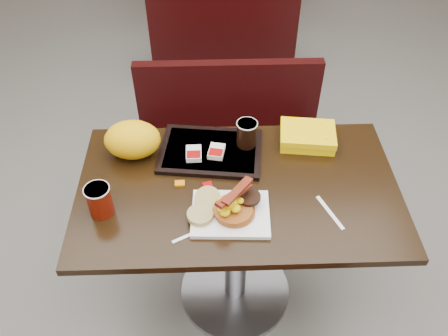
{
  "coord_description": "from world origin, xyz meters",
  "views": [
    {
      "loc": [
        -0.09,
        -1.19,
        2.02
      ],
      "look_at": [
        -0.05,
        0.03,
        0.82
      ],
      "focal_mm": 37.34,
      "sensor_mm": 36.0,
      "label": 1
    }
  ],
  "objects_px": {
    "knife": "(330,213)",
    "table_near": "(236,246)",
    "platter": "(231,214)",
    "coffee_cup_far": "(247,134)",
    "paper_bag": "(133,140)",
    "fork": "(184,237)",
    "pancake_stack": "(235,210)",
    "hashbrown_sleeve_left": "(194,154)",
    "bench_near_n": "(230,141)",
    "clamshell": "(307,136)",
    "bench_far_s": "(223,32)",
    "hashbrown_sleeve_right": "(216,151)",
    "coffee_cup_near": "(99,200)",
    "tray": "(211,151)"
  },
  "relations": [
    {
      "from": "paper_bag",
      "to": "fork",
      "type": "bearing_deg",
      "value": -63.89
    },
    {
      "from": "platter",
      "to": "coffee_cup_far",
      "type": "bearing_deg",
      "value": 80.1
    },
    {
      "from": "knife",
      "to": "clamshell",
      "type": "height_order",
      "value": "clamshell"
    },
    {
      "from": "bench_far_s",
      "to": "hashbrown_sleeve_right",
      "type": "distance_m",
      "value": 1.79
    },
    {
      "from": "pancake_stack",
      "to": "table_near",
      "type": "bearing_deg",
      "value": 81.83
    },
    {
      "from": "coffee_cup_far",
      "to": "paper_bag",
      "type": "distance_m",
      "value": 0.45
    },
    {
      "from": "hashbrown_sleeve_left",
      "to": "coffee_cup_near",
      "type": "bearing_deg",
      "value": -142.16
    },
    {
      "from": "fork",
      "to": "pancake_stack",
      "type": "bearing_deg",
      "value": 0.27
    },
    {
      "from": "table_near",
      "to": "coffee_cup_near",
      "type": "distance_m",
      "value": 0.66
    },
    {
      "from": "fork",
      "to": "coffee_cup_far",
      "type": "relative_size",
      "value": 1.1
    },
    {
      "from": "bench_near_n",
      "to": "hashbrown_sleeve_right",
      "type": "distance_m",
      "value": 0.69
    },
    {
      "from": "platter",
      "to": "coffee_cup_near",
      "type": "bearing_deg",
      "value": 178.55
    },
    {
      "from": "tray",
      "to": "hashbrown_sleeve_left",
      "type": "xyz_separation_m",
      "value": [
        -0.07,
        -0.03,
        0.02
      ]
    },
    {
      "from": "fork",
      "to": "clamshell",
      "type": "xyz_separation_m",
      "value": [
        0.49,
        0.47,
        0.03
      ]
    },
    {
      "from": "bench_near_n",
      "to": "paper_bag",
      "type": "distance_m",
      "value": 0.8
    },
    {
      "from": "table_near",
      "to": "bench_far_s",
      "type": "relative_size",
      "value": 1.2
    },
    {
      "from": "coffee_cup_near",
      "to": "fork",
      "type": "height_order",
      "value": "coffee_cup_near"
    },
    {
      "from": "table_near",
      "to": "hashbrown_sleeve_left",
      "type": "distance_m",
      "value": 0.46
    },
    {
      "from": "bench_near_n",
      "to": "coffee_cup_near",
      "type": "relative_size",
      "value": 8.46
    },
    {
      "from": "coffee_cup_near",
      "to": "coffee_cup_far",
      "type": "bearing_deg",
      "value": 31.12
    },
    {
      "from": "coffee_cup_near",
      "to": "tray",
      "type": "distance_m",
      "value": 0.49
    },
    {
      "from": "table_near",
      "to": "bench_near_n",
      "type": "xyz_separation_m",
      "value": [
        0.0,
        0.7,
        -0.02
      ]
    },
    {
      "from": "bench_near_n",
      "to": "bench_far_s",
      "type": "relative_size",
      "value": 1.0
    },
    {
      "from": "coffee_cup_far",
      "to": "paper_bag",
      "type": "height_order",
      "value": "paper_bag"
    },
    {
      "from": "bench_near_n",
      "to": "fork",
      "type": "distance_m",
      "value": 1.03
    },
    {
      "from": "pancake_stack",
      "to": "hashbrown_sleeve_left",
      "type": "xyz_separation_m",
      "value": [
        -0.15,
        0.29,
        -0.0
      ]
    },
    {
      "from": "hashbrown_sleeve_left",
      "to": "bench_far_s",
      "type": "bearing_deg",
      "value": 83.39
    },
    {
      "from": "bench_near_n",
      "to": "coffee_cup_far",
      "type": "xyz_separation_m",
      "value": [
        0.04,
        -0.49,
        0.46
      ]
    },
    {
      "from": "bench_far_s",
      "to": "pancake_stack",
      "type": "distance_m",
      "value": 2.08
    },
    {
      "from": "bench_near_n",
      "to": "fork",
      "type": "xyz_separation_m",
      "value": [
        -0.2,
        -0.93,
        0.39
      ]
    },
    {
      "from": "table_near",
      "to": "pancake_stack",
      "type": "distance_m",
      "value": 0.43
    },
    {
      "from": "hashbrown_sleeve_left",
      "to": "paper_bag",
      "type": "distance_m",
      "value": 0.24
    },
    {
      "from": "pancake_stack",
      "to": "clamshell",
      "type": "height_order",
      "value": "clamshell"
    },
    {
      "from": "platter",
      "to": "bench_far_s",
      "type": "bearing_deg",
      "value": 91.69
    },
    {
      "from": "knife",
      "to": "hashbrown_sleeve_left",
      "type": "relative_size",
      "value": 2.04
    },
    {
      "from": "coffee_cup_near",
      "to": "knife",
      "type": "relative_size",
      "value": 0.71
    },
    {
      "from": "table_near",
      "to": "knife",
      "type": "height_order",
      "value": "knife"
    },
    {
      "from": "pancake_stack",
      "to": "clamshell",
      "type": "bearing_deg",
      "value": 50.48
    },
    {
      "from": "tray",
      "to": "hashbrown_sleeve_right",
      "type": "height_order",
      "value": "hashbrown_sleeve_right"
    },
    {
      "from": "table_near",
      "to": "clamshell",
      "type": "bearing_deg",
      "value": 39.24
    },
    {
      "from": "hashbrown_sleeve_right",
      "to": "clamshell",
      "type": "relative_size",
      "value": 0.36
    },
    {
      "from": "coffee_cup_near",
      "to": "bench_far_s",
      "type": "bearing_deg",
      "value": 76.33
    },
    {
      "from": "knife",
      "to": "table_near",
      "type": "bearing_deg",
      "value": -135.82
    },
    {
      "from": "knife",
      "to": "tray",
      "type": "bearing_deg",
      "value": -150.03
    },
    {
      "from": "bench_near_n",
      "to": "pancake_stack",
      "type": "relative_size",
      "value": 6.99
    },
    {
      "from": "table_near",
      "to": "platter",
      "type": "distance_m",
      "value": 0.41
    },
    {
      "from": "knife",
      "to": "coffee_cup_far",
      "type": "relative_size",
      "value": 1.53
    },
    {
      "from": "coffee_cup_near",
      "to": "coffee_cup_far",
      "type": "distance_m",
      "value": 0.62
    },
    {
      "from": "platter",
      "to": "hashbrown_sleeve_left",
      "type": "bearing_deg",
      "value": 116.9
    },
    {
      "from": "coffee_cup_far",
      "to": "clamshell",
      "type": "bearing_deg",
      "value": 6.2
    }
  ]
}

